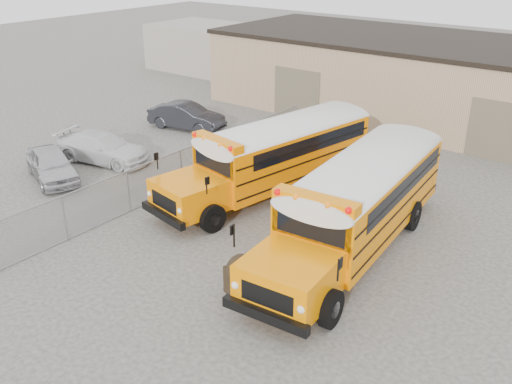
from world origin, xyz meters
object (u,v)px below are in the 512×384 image
Objects in this scene: school_bus_right at (421,143)px; car_dark at (187,116)px; school_bus_left at (369,121)px; car_white at (103,148)px; tarp_bundle at (242,275)px; car_silver at (51,165)px.

car_dark is (-13.77, -0.63, -1.17)m from school_bus_right.
car_white is (-9.92, -8.80, -1.11)m from school_bus_left.
car_dark is at bearing -166.40° from school_bus_left.
school_bus_left is 8.03× the size of tarp_bundle.
school_bus_left is at bearing -19.10° from car_silver.
tarp_bundle is (2.75, -13.54, -1.12)m from school_bus_left.
car_white is at bearing 159.51° from tarp_bundle.
car_silver reaches higher than tarp_bundle.
car_white is (-12.67, 4.73, 0.00)m from tarp_bundle.
car_dark is (-10.31, -2.49, -1.08)m from school_bus_left.
car_white is 6.32m from car_dark.
tarp_bundle is at bearing -93.47° from school_bus_right.
school_bus_right reaches higher than tarp_bundle.
school_bus_right is at bearing -28.32° from school_bus_left.
car_silver is (-9.93, -11.71, -1.10)m from school_bus_left.
tarp_bundle is at bearing -78.52° from school_bus_left.
school_bus_left is at bearing -87.83° from car_dark.
school_bus_left is 13.86m from tarp_bundle.
car_silver is 9.22m from car_dark.
car_silver is 0.94× the size of car_dark.
tarp_bundle is 0.32× the size of car_silver.
tarp_bundle is at bearing -77.01° from car_silver.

